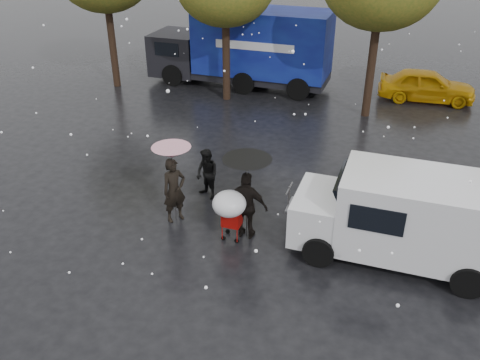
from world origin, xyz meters
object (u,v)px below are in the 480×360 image
(white_van, at_px, (406,217))
(blue_truck, at_px, (245,48))
(person_pink, at_px, (174,190))
(yellow_taxi, at_px, (427,85))
(shopping_cart, at_px, (230,206))
(vendor_cart, at_px, (320,205))
(person_black, at_px, (247,206))

(white_van, bearing_deg, blue_truck, 124.66)
(person_pink, relative_size, yellow_taxi, 0.45)
(person_pink, distance_m, shopping_cart, 1.83)
(person_pink, height_order, white_van, white_van)
(shopping_cart, bearing_deg, person_pink, 164.13)
(shopping_cart, height_order, white_van, white_van)
(person_pink, bearing_deg, blue_truck, 46.11)
(vendor_cart, bearing_deg, person_black, -149.67)
(vendor_cart, xyz_separation_m, yellow_taxi, (2.42, 11.25, -0.04))
(person_black, bearing_deg, person_pink, -3.97)
(blue_truck, height_order, yellow_taxi, blue_truck)
(blue_truck, xyz_separation_m, yellow_taxi, (8.06, 0.59, -1.08))
(person_pink, xyz_separation_m, yellow_taxi, (6.17, 12.09, -0.23))
(person_pink, bearing_deg, vendor_cart, -40.51)
(shopping_cart, height_order, yellow_taxi, shopping_cart)
(blue_truck, bearing_deg, yellow_taxi, 4.21)
(vendor_cart, xyz_separation_m, shopping_cart, (-1.99, -1.35, 0.34))
(white_van, xyz_separation_m, yellow_taxi, (0.30, 11.82, -0.48))
(person_pink, xyz_separation_m, blue_truck, (-1.90, 11.50, 0.85))
(person_black, xyz_separation_m, shopping_cart, (-0.32, -0.37, 0.14))
(vendor_cart, distance_m, shopping_cart, 2.43)
(vendor_cart, bearing_deg, blue_truck, 117.91)
(blue_truck, distance_m, yellow_taxi, 8.15)
(person_pink, relative_size, white_van, 0.37)
(vendor_cart, xyz_separation_m, blue_truck, (-5.64, 10.65, 1.03))
(vendor_cart, relative_size, shopping_cart, 1.04)
(shopping_cart, distance_m, blue_truck, 12.56)
(vendor_cart, height_order, shopping_cart, shopping_cart)
(shopping_cart, distance_m, white_van, 4.19)
(shopping_cart, xyz_separation_m, white_van, (4.11, 0.77, 0.10))
(person_black, bearing_deg, vendor_cart, -150.00)
(white_van, distance_m, blue_truck, 13.66)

